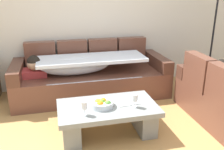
{
  "coord_description": "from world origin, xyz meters",
  "views": [
    {
      "loc": [
        -0.52,
        -2.24,
        1.73
      ],
      "look_at": [
        0.27,
        1.0,
        0.55
      ],
      "focal_mm": 39.72,
      "sensor_mm": 36.0,
      "label": 1
    }
  ],
  "objects_px": {
    "fruit_bowl": "(102,104)",
    "wine_glass_near_right": "(135,98)",
    "coffee_table": "(108,116)",
    "couch_along_wall": "(89,77)",
    "floor_lamp": "(213,25)",
    "open_magazine": "(127,102)",
    "wine_glass_near_left": "(84,106)"
  },
  "relations": [
    {
      "from": "coffee_table",
      "to": "wine_glass_near_left",
      "type": "xyz_separation_m",
      "value": [
        -0.31,
        -0.17,
        0.26
      ]
    },
    {
      "from": "open_magazine",
      "to": "floor_lamp",
      "type": "relative_size",
      "value": 0.14
    },
    {
      "from": "wine_glass_near_right",
      "to": "open_magazine",
      "type": "distance_m",
      "value": 0.19
    },
    {
      "from": "coffee_table",
      "to": "floor_lamp",
      "type": "height_order",
      "value": "floor_lamp"
    },
    {
      "from": "wine_glass_near_right",
      "to": "wine_glass_near_left",
      "type": "bearing_deg",
      "value": -174.87
    },
    {
      "from": "couch_along_wall",
      "to": "coffee_table",
      "type": "xyz_separation_m",
      "value": [
        0.05,
        -1.22,
        -0.09
      ]
    },
    {
      "from": "couch_along_wall",
      "to": "floor_lamp",
      "type": "bearing_deg",
      "value": -3.19
    },
    {
      "from": "coffee_table",
      "to": "fruit_bowl",
      "type": "bearing_deg",
      "value": -169.26
    },
    {
      "from": "fruit_bowl",
      "to": "coffee_table",
      "type": "bearing_deg",
      "value": 10.74
    },
    {
      "from": "wine_glass_near_left",
      "to": "wine_glass_near_right",
      "type": "distance_m",
      "value": 0.61
    },
    {
      "from": "floor_lamp",
      "to": "open_magazine",
      "type": "bearing_deg",
      "value": -150.0
    },
    {
      "from": "wine_glass_near_left",
      "to": "open_magazine",
      "type": "relative_size",
      "value": 0.59
    },
    {
      "from": "coffee_table",
      "to": "wine_glass_near_right",
      "type": "bearing_deg",
      "value": -20.51
    },
    {
      "from": "wine_glass_near_left",
      "to": "open_magazine",
      "type": "distance_m",
      "value": 0.61
    },
    {
      "from": "couch_along_wall",
      "to": "floor_lamp",
      "type": "height_order",
      "value": "floor_lamp"
    },
    {
      "from": "couch_along_wall",
      "to": "wine_glass_near_right",
      "type": "height_order",
      "value": "couch_along_wall"
    },
    {
      "from": "coffee_table",
      "to": "wine_glass_near_right",
      "type": "distance_m",
      "value": 0.41
    },
    {
      "from": "wine_glass_near_right",
      "to": "open_magazine",
      "type": "bearing_deg",
      "value": 107.14
    },
    {
      "from": "couch_along_wall",
      "to": "floor_lamp",
      "type": "xyz_separation_m",
      "value": [
        2.15,
        -0.12,
        0.79
      ]
    },
    {
      "from": "couch_along_wall",
      "to": "wine_glass_near_left",
      "type": "bearing_deg",
      "value": -100.55
    },
    {
      "from": "wine_glass_near_right",
      "to": "open_magazine",
      "type": "xyz_separation_m",
      "value": [
        -0.05,
        0.15,
        -0.11
      ]
    },
    {
      "from": "couch_along_wall",
      "to": "wine_glass_near_right",
      "type": "relative_size",
      "value": 15.06
    },
    {
      "from": "fruit_bowl",
      "to": "wine_glass_near_left",
      "type": "relative_size",
      "value": 1.69
    },
    {
      "from": "wine_glass_near_right",
      "to": "floor_lamp",
      "type": "height_order",
      "value": "floor_lamp"
    },
    {
      "from": "floor_lamp",
      "to": "couch_along_wall",
      "type": "bearing_deg",
      "value": 176.81
    },
    {
      "from": "fruit_bowl",
      "to": "wine_glass_near_right",
      "type": "height_order",
      "value": "wine_glass_near_right"
    },
    {
      "from": "wine_glass_near_left",
      "to": "wine_glass_near_right",
      "type": "bearing_deg",
      "value": 5.13
    },
    {
      "from": "coffee_table",
      "to": "wine_glass_near_left",
      "type": "distance_m",
      "value": 0.43
    },
    {
      "from": "wine_glass_near_left",
      "to": "fruit_bowl",
      "type": "bearing_deg",
      "value": 33.75
    },
    {
      "from": "open_magazine",
      "to": "floor_lamp",
      "type": "distance_m",
      "value": 2.26
    },
    {
      "from": "open_magazine",
      "to": "floor_lamp",
      "type": "bearing_deg",
      "value": 23.93
    },
    {
      "from": "wine_glass_near_left",
      "to": "wine_glass_near_right",
      "type": "relative_size",
      "value": 1.0
    }
  ]
}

